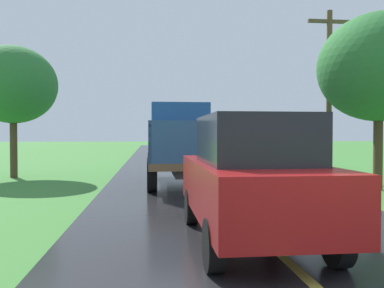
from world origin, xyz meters
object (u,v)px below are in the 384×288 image
Objects in this scene: roadside_tree_mid_right at (13,85)px; following_car at (251,177)px; banana_truck_near at (183,142)px; utility_pole_roadside at (329,90)px; roadside_tree_near_left at (379,68)px.

following_car is at bearing -56.46° from roadside_tree_mid_right.
roadside_tree_mid_right reaches higher than following_car.
banana_truck_near is 1.10× the size of roadside_tree_mid_right.
utility_pole_roadside is at bearing 3.56° from banana_truck_near.
roadside_tree_near_left is at bearing -21.00° from roadside_tree_mid_right.
banana_truck_near is 0.92× the size of utility_pole_roadside.
roadside_tree_near_left is at bearing 45.71° from following_car.
banana_truck_near is at bearing -22.49° from roadside_tree_mid_right.
utility_pole_roadside is 9.87m from following_car.
utility_pole_roadside is 1.20× the size of roadside_tree_mid_right.
following_car is at bearing -87.11° from banana_truck_near.
following_car is (-5.10, -8.12, -2.32)m from utility_pole_roadside.
roadside_tree_near_left is 8.41m from following_car.
roadside_tree_mid_right reaches higher than banana_truck_near.
utility_pole_roadside is 2.50m from roadside_tree_near_left.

